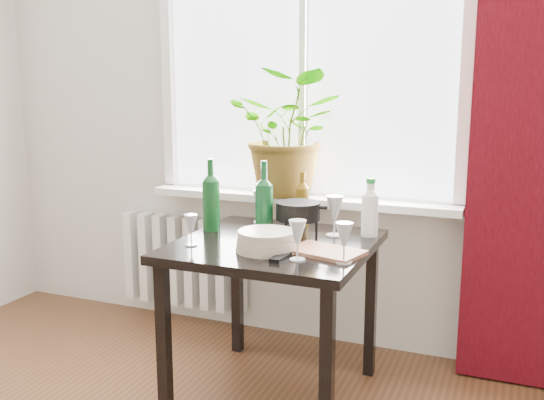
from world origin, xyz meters
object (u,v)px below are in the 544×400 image
at_px(wine_bottle_right, 264,197).
at_px(wineglass_front_right, 297,240).
at_px(wine_bottle_left, 211,194).
at_px(table, 275,261).
at_px(bottle_amber, 302,198).
at_px(tv_remote, 282,256).
at_px(radiator, 184,261).
at_px(wineglass_back_left, 260,206).
at_px(wineglass_back_center, 334,215).
at_px(potted_plant, 290,133).
at_px(plate_stack, 267,241).
at_px(wineglass_far_right, 344,242).
at_px(cutting_board, 326,252).
at_px(wineglass_front_left, 191,230).
at_px(cleaning_bottle, 370,207).
at_px(fondue_pot, 298,219).

distance_m(wine_bottle_right, wineglass_front_right, 0.45).
bearing_deg(wine_bottle_left, table, -13.65).
relative_size(wine_bottle_left, wine_bottle_right, 1.00).
bearing_deg(bottle_amber, tv_remote, -78.18).
height_order(radiator, wineglass_back_left, wineglass_back_left).
bearing_deg(wineglass_back_center, potted_plant, 133.45).
bearing_deg(radiator, plate_stack, -41.81).
bearing_deg(wineglass_front_right, radiator, 140.30).
distance_m(wineglass_far_right, tv_remote, 0.26).
bearing_deg(cutting_board, potted_plant, 121.24).
bearing_deg(wine_bottle_left, tv_remote, -33.38).
bearing_deg(wine_bottle_right, plate_stack, -64.92).
relative_size(radiator, wineglass_front_left, 5.62).
relative_size(cleaning_bottle, fondue_pot, 1.15).
bearing_deg(wine_bottle_left, wineglass_far_right, -21.56).
distance_m(wineglass_front_right, plate_stack, 0.19).
distance_m(table, wineglass_back_center, 0.35).
xyz_separation_m(potted_plant, bottle_amber, (0.15, -0.22, -0.30)).
bearing_deg(wine_bottle_right, cleaning_bottle, 19.76).
distance_m(potted_plant, wineglass_back_center, 0.63).
xyz_separation_m(wine_bottle_right, wineglass_back_center, (0.31, 0.10, -0.08)).
bearing_deg(bottle_amber, wineglass_front_right, -72.28).
relative_size(bottle_amber, cleaning_bottle, 1.00).
relative_size(wineglass_far_right, plate_stack, 0.64).
relative_size(bottle_amber, wineglass_back_center, 1.39).
bearing_deg(table, tv_remote, -61.66).
height_order(radiator, table, table).
distance_m(wineglass_far_right, plate_stack, 0.36).
xyz_separation_m(wineglass_front_left, tv_remote, (0.44, -0.03, -0.06)).
distance_m(wine_bottle_right, fondue_pot, 0.19).
xyz_separation_m(plate_stack, fondue_pot, (0.04, 0.29, 0.04)).
relative_size(wineglass_back_left, wineglass_front_left, 1.21).
height_order(fondue_pot, tv_remote, fondue_pot).
distance_m(wine_bottle_right, wineglass_front_left, 0.39).
bearing_deg(wineglass_far_right, wine_bottle_left, 158.44).
bearing_deg(potted_plant, wineglass_back_center, -46.55).
distance_m(bottle_amber, cutting_board, 0.56).
bearing_deg(cleaning_bottle, wine_bottle_left, -166.39).
bearing_deg(bottle_amber, cutting_board, -60.19).
height_order(table, cutting_board, cutting_board).
relative_size(wineglass_back_center, wineglass_front_left, 1.37).
xyz_separation_m(wineglass_far_right, fondue_pot, (-0.32, 0.35, -0.00)).
distance_m(potted_plant, cutting_board, 0.91).
xyz_separation_m(radiator, wine_bottle_left, (0.48, -0.54, 0.54)).
height_order(wine_bottle_left, wine_bottle_right, same).
distance_m(plate_stack, cutting_board, 0.25).
distance_m(table, cutting_board, 0.30).
xyz_separation_m(table, wine_bottle_left, (-0.37, 0.09, 0.27)).
bearing_deg(radiator, wineglass_front_left, -57.12).
relative_size(wineglass_front_left, fondue_pot, 0.60).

